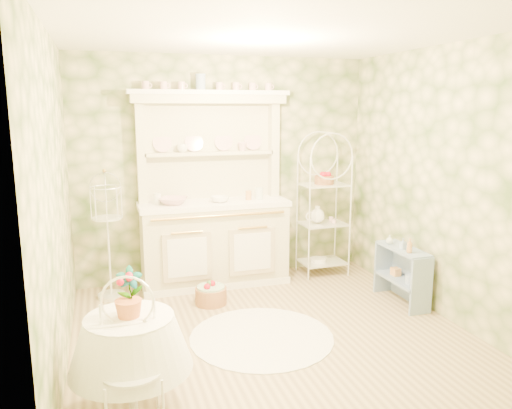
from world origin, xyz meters
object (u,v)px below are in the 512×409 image
object	(u,v)px
kitchen_dresser	(214,190)
round_table	(132,373)
bakers_rack	(324,200)
birdcage_stand	(108,234)
side_shelf	(402,276)
cafe_chair	(132,378)
floor_basket	(211,294)

from	to	relation	value
kitchen_dresser	round_table	size ratio (longest dim) A/B	3.79
bakers_rack	birdcage_stand	bearing A→B (deg)	179.57
side_shelf	round_table	bearing A→B (deg)	-151.95
birdcage_stand	cafe_chair	bearing A→B (deg)	-88.18
kitchen_dresser	side_shelf	xyz separation A→B (m)	(1.81, -1.19, -0.85)
round_table	floor_basket	distance (m)	2.01
kitchen_dresser	bakers_rack	world-z (taller)	kitchen_dresser
round_table	bakers_rack	bearing A→B (deg)	43.02
cafe_chair	birdcage_stand	world-z (taller)	birdcage_stand
kitchen_dresser	side_shelf	world-z (taller)	kitchen_dresser
kitchen_dresser	birdcage_stand	bearing A→B (deg)	-175.62
kitchen_dresser	birdcage_stand	xyz separation A→B (m)	(-1.21, -0.09, -0.41)
bakers_rack	kitchen_dresser	bearing A→B (deg)	176.77
kitchen_dresser	cafe_chair	distance (m)	2.96
cafe_chair	floor_basket	distance (m)	2.24
bakers_rack	floor_basket	distance (m)	1.89
side_shelf	round_table	world-z (taller)	round_table
floor_basket	bakers_rack	bearing A→B (deg)	20.13
round_table	cafe_chair	xyz separation A→B (m)	(-0.01, -0.24, 0.10)
bakers_rack	side_shelf	distance (m)	1.39
kitchen_dresser	side_shelf	size ratio (longest dim) A/B	3.32
bakers_rack	birdcage_stand	world-z (taller)	bakers_rack
side_shelf	birdcage_stand	xyz separation A→B (m)	(-3.02, 1.10, 0.44)
floor_basket	kitchen_dresser	bearing A→B (deg)	73.27
round_table	kitchen_dresser	bearing A→B (deg)	64.83
bakers_rack	round_table	size ratio (longest dim) A/B	3.18
side_shelf	birdcage_stand	world-z (taller)	birdcage_stand
birdcage_stand	bakers_rack	bearing A→B (deg)	1.16
floor_basket	cafe_chair	bearing A→B (deg)	-115.16
bakers_rack	cafe_chair	xyz separation A→B (m)	(-2.53, -2.59, -0.56)
cafe_chair	floor_basket	xyz separation A→B (m)	(0.95, 2.01, -0.30)
bakers_rack	birdcage_stand	size ratio (longest dim) A/B	1.31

